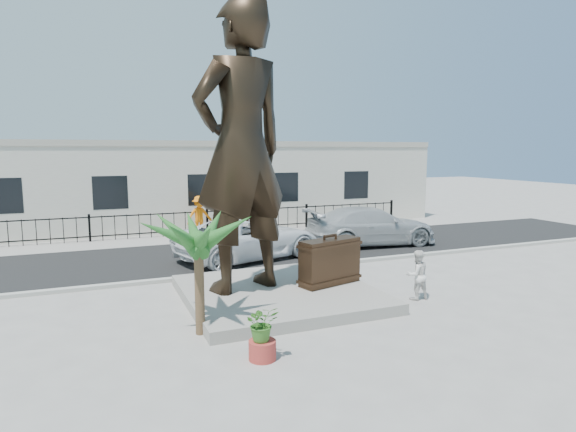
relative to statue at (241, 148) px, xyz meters
name	(u,v)px	position (x,y,z in m)	size (l,w,h in m)	color
ground	(317,312)	(1.45, -1.87, -4.27)	(100.00, 100.00, 0.00)	#9E9991
street	(233,253)	(1.45, 6.13, -4.27)	(40.00, 7.00, 0.01)	black
curb	(261,271)	(1.45, 2.63, -4.21)	(40.00, 0.25, 0.12)	#A5A399
far_sidewalk	(211,237)	(1.45, 10.13, -4.26)	(40.00, 2.50, 0.02)	#9E9991
plinth	(278,293)	(0.95, -0.37, -4.12)	(5.20, 5.20, 0.30)	gray
fence	(207,222)	(1.45, 10.93, -3.67)	(22.00, 0.10, 1.20)	black
building	(190,185)	(1.45, 15.13, -2.07)	(28.00, 7.00, 4.40)	silver
statue	(241,148)	(0.00, 0.00, 0.00)	(2.90, 1.90, 7.95)	black
suitcase	(330,262)	(2.52, -0.50, -3.30)	(1.90, 0.61, 1.34)	#342316
tourist	(417,275)	(4.56, -1.91, -3.56)	(0.69, 0.54, 1.42)	white
car_white	(249,238)	(1.74, 4.88, -3.45)	(2.68, 5.82, 1.62)	white
car_silver	(371,226)	(7.59, 5.40, -3.41)	(2.38, 5.86, 1.70)	#AEB2B3
worker	(200,216)	(0.95, 10.39, -3.26)	(1.29, 0.74, 1.99)	orange
palm_tree	(201,334)	(-1.69, -2.18, -4.27)	(1.80, 1.80, 3.20)	#21561F
planter	(262,350)	(-0.82, -4.03, -4.07)	(0.56, 0.56, 0.40)	#A7332C
shrub	(262,323)	(-0.82, -4.03, -3.50)	(0.67, 0.58, 0.74)	#366D23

